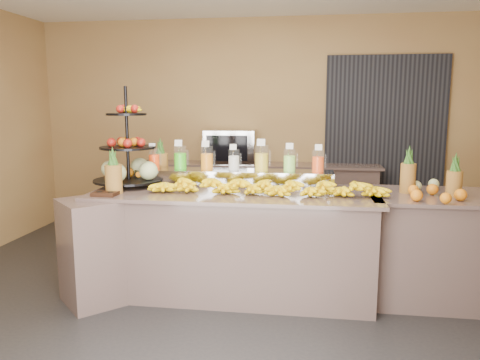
% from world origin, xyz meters
% --- Properties ---
extents(ground, '(6.00, 6.00, 0.00)m').
position_xyz_m(ground, '(0.00, 0.00, 0.00)').
color(ground, black).
rests_on(ground, ground).
extents(room_envelope, '(6.04, 5.02, 2.82)m').
position_xyz_m(room_envelope, '(0.19, 0.79, 1.88)').
color(room_envelope, olive).
rests_on(room_envelope, ground).
extents(buffet_counter, '(2.75, 1.25, 0.93)m').
position_xyz_m(buffet_counter, '(-0.12, 0.26, 0.47)').
color(buffet_counter, '#896A63').
rests_on(buffet_counter, ground).
extents(right_counter, '(1.08, 0.88, 0.93)m').
position_xyz_m(right_counter, '(1.70, 0.40, 0.47)').
color(right_counter, '#896A63').
rests_on(right_counter, ground).
extents(back_ledge, '(3.10, 0.55, 0.93)m').
position_xyz_m(back_ledge, '(0.00, 2.25, 0.47)').
color(back_ledge, '#896A63').
rests_on(back_ledge, ground).
extents(pitcher_tray, '(1.85, 0.30, 0.15)m').
position_xyz_m(pitcher_tray, '(-0.05, 0.58, 1.01)').
color(pitcher_tray, gray).
rests_on(pitcher_tray, buffet_counter).
extents(juice_pitcher_orange_a, '(0.11, 0.11, 0.26)m').
position_xyz_m(juice_pitcher_orange_a, '(-0.83, 0.58, 1.17)').
color(juice_pitcher_orange_a, silver).
rests_on(juice_pitcher_orange_a, pitcher_tray).
extents(juice_pitcher_green, '(0.12, 0.13, 0.29)m').
position_xyz_m(juice_pitcher_green, '(-0.57, 0.58, 1.18)').
color(juice_pitcher_green, silver).
rests_on(juice_pitcher_green, pitcher_tray).
extents(juice_pitcher_orange_b, '(0.12, 0.12, 0.29)m').
position_xyz_m(juice_pitcher_orange_b, '(-0.31, 0.58, 1.18)').
color(juice_pitcher_orange_b, silver).
rests_on(juice_pitcher_orange_b, pitcher_tray).
extents(juice_pitcher_milk, '(0.11, 0.11, 0.26)m').
position_xyz_m(juice_pitcher_milk, '(-0.05, 0.58, 1.17)').
color(juice_pitcher_milk, silver).
rests_on(juice_pitcher_milk, pitcher_tray).
extents(juice_pitcher_lemon, '(0.13, 0.13, 0.31)m').
position_xyz_m(juice_pitcher_lemon, '(0.21, 0.58, 1.18)').
color(juice_pitcher_lemon, silver).
rests_on(juice_pitcher_lemon, pitcher_tray).
extents(juice_pitcher_lime, '(0.11, 0.12, 0.27)m').
position_xyz_m(juice_pitcher_lime, '(0.47, 0.58, 1.17)').
color(juice_pitcher_lime, silver).
rests_on(juice_pitcher_lime, pitcher_tray).
extents(juice_pitcher_orange_c, '(0.11, 0.11, 0.27)m').
position_xyz_m(juice_pitcher_orange_c, '(0.73, 0.58, 1.17)').
color(juice_pitcher_orange_c, silver).
rests_on(juice_pitcher_orange_c, pitcher_tray).
extents(banana_heap, '(2.08, 0.19, 0.17)m').
position_xyz_m(banana_heap, '(0.29, 0.23, 1.01)').
color(banana_heap, yellow).
rests_on(banana_heap, buffet_counter).
extents(fruit_stand, '(0.79, 0.79, 0.93)m').
position_xyz_m(fruit_stand, '(-0.99, 0.45, 1.16)').
color(fruit_stand, black).
rests_on(fruit_stand, buffet_counter).
extents(condiment_caddy, '(0.20, 0.15, 0.03)m').
position_xyz_m(condiment_caddy, '(-1.05, -0.05, 0.95)').
color(condiment_caddy, black).
rests_on(condiment_caddy, buffet_counter).
extents(pineapple_left_a, '(0.15, 0.15, 0.41)m').
position_xyz_m(pineapple_left_a, '(-1.02, 0.05, 1.08)').
color(pineapple_left_a, brown).
rests_on(pineapple_left_a, buffet_counter).
extents(pineapple_left_b, '(0.15, 0.15, 0.43)m').
position_xyz_m(pineapple_left_b, '(-0.83, 0.78, 1.09)').
color(pineapple_left_b, brown).
rests_on(pineapple_left_b, buffet_counter).
extents(right_fruit_pile, '(0.49, 0.46, 0.26)m').
position_xyz_m(right_fruit_pile, '(1.66, 0.29, 1.01)').
color(right_fruit_pile, brown).
rests_on(right_fruit_pile, right_counter).
extents(oven_warmer, '(0.68, 0.50, 0.43)m').
position_xyz_m(oven_warmer, '(-0.37, 2.25, 1.15)').
color(oven_warmer, gray).
rests_on(oven_warmer, back_ledge).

